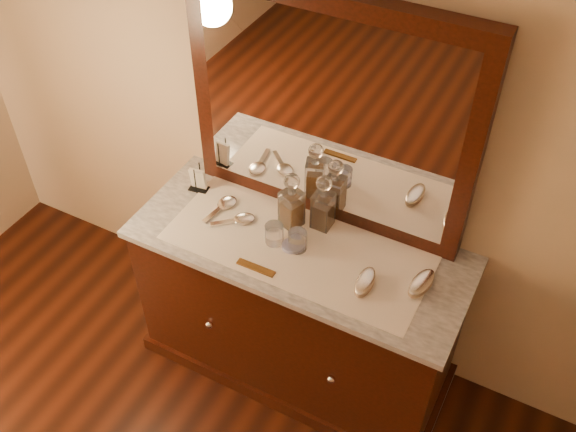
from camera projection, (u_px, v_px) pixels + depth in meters
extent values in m
plane|color=tan|center=(336.00, 98.00, 2.53)|extent=(4.50, 4.50, 0.00)
cube|color=black|center=(298.00, 310.00, 3.02)|extent=(1.40, 0.55, 0.82)
cube|color=black|center=(297.00, 356.00, 3.28)|extent=(1.46, 0.59, 0.08)
sphere|color=silver|center=(209.00, 325.00, 2.91)|extent=(0.04, 0.04, 0.04)
sphere|color=silver|center=(331.00, 379.00, 2.71)|extent=(0.04, 0.04, 0.04)
cube|color=white|center=(299.00, 247.00, 2.73)|extent=(1.44, 0.59, 0.03)
cube|color=black|center=(329.00, 115.00, 2.53)|extent=(1.20, 0.08, 1.00)
cube|color=white|center=(326.00, 120.00, 2.51)|extent=(1.06, 0.01, 0.86)
cube|color=white|center=(297.00, 247.00, 2.70)|extent=(1.10, 0.45, 0.00)
cylinder|color=white|center=(292.00, 246.00, 2.70)|extent=(0.08, 0.08, 0.01)
cube|color=brown|center=(256.00, 268.00, 2.62)|extent=(0.17, 0.03, 0.01)
cube|color=black|center=(199.00, 189.00, 2.97)|extent=(0.10, 0.07, 0.01)
cylinder|color=black|center=(195.00, 181.00, 2.91)|extent=(0.01, 0.01, 0.13)
cylinder|color=black|center=(200.00, 174.00, 2.95)|extent=(0.01, 0.01, 0.13)
cube|color=white|center=(198.00, 179.00, 2.93)|extent=(0.07, 0.04, 0.11)
cube|color=#8D4F14|center=(292.00, 213.00, 2.76)|extent=(0.09, 0.09, 0.12)
cube|color=white|center=(292.00, 209.00, 2.74)|extent=(0.11, 0.11, 0.18)
cylinder|color=white|center=(292.00, 190.00, 2.67)|extent=(0.04, 0.04, 0.03)
sphere|color=white|center=(292.00, 181.00, 2.64)|extent=(0.09, 0.09, 0.07)
cube|color=#8D4F14|center=(323.00, 215.00, 2.76)|extent=(0.07, 0.07, 0.12)
cube|color=white|center=(323.00, 210.00, 2.74)|extent=(0.08, 0.08, 0.17)
cylinder|color=white|center=(324.00, 192.00, 2.67)|extent=(0.04, 0.04, 0.03)
sphere|color=white|center=(324.00, 184.00, 2.64)|extent=(0.07, 0.07, 0.07)
ellipsoid|color=#97785D|center=(365.00, 284.00, 2.54)|extent=(0.08, 0.16, 0.02)
ellipsoid|color=silver|center=(365.00, 281.00, 2.53)|extent=(0.08, 0.16, 0.02)
ellipsoid|color=#97785D|center=(421.00, 285.00, 2.54)|extent=(0.10, 0.17, 0.02)
ellipsoid|color=silver|center=(422.00, 282.00, 2.53)|extent=(0.10, 0.17, 0.02)
ellipsoid|color=silver|center=(227.00, 203.00, 2.89)|extent=(0.09, 0.11, 0.02)
cube|color=silver|center=(214.00, 214.00, 2.84)|extent=(0.04, 0.13, 0.01)
ellipsoid|color=silver|center=(244.00, 219.00, 2.81)|extent=(0.12, 0.12, 0.02)
cube|color=silver|center=(224.00, 222.00, 2.80)|extent=(0.11, 0.10, 0.01)
cylinder|color=white|center=(274.00, 234.00, 2.70)|extent=(0.08, 0.08, 0.09)
cylinder|color=white|center=(298.00, 241.00, 2.67)|extent=(0.08, 0.08, 0.09)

